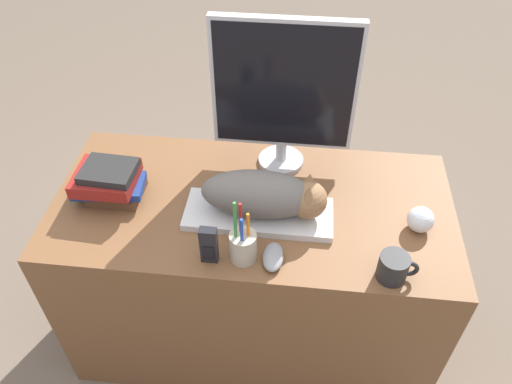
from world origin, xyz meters
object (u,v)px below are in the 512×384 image
(monitor, at_px, (284,91))
(book_stack, at_px, (109,181))
(cat, at_px, (268,195))
(computer_mouse, at_px, (273,257))
(pen_cup, at_px, (242,245))
(phone, at_px, (209,245))
(coffee_mug, at_px, (394,267))
(keyboard, at_px, (259,214))
(baseball, at_px, (421,220))

(monitor, height_order, book_stack, monitor)
(cat, height_order, computer_mouse, cat)
(pen_cup, distance_m, book_stack, 0.49)
(phone, bearing_deg, pen_cup, 10.82)
(coffee_mug, distance_m, pen_cup, 0.42)
(keyboard, relative_size, computer_mouse, 4.32)
(monitor, bearing_deg, phone, -110.47)
(monitor, height_order, baseball, monitor)
(keyboard, relative_size, pen_cup, 2.04)
(coffee_mug, distance_m, book_stack, 0.89)
(pen_cup, distance_m, phone, 0.09)
(monitor, distance_m, phone, 0.53)
(keyboard, bearing_deg, coffee_mug, -25.61)
(keyboard, xyz_separation_m, book_stack, (-0.47, 0.04, 0.05))
(pen_cup, bearing_deg, keyboard, 80.19)
(cat, xyz_separation_m, coffee_mug, (0.36, -0.19, -0.06))
(keyboard, xyz_separation_m, cat, (0.03, -0.00, 0.08))
(baseball, bearing_deg, keyboard, -179.46)
(keyboard, height_order, coffee_mug, coffee_mug)
(coffee_mug, xyz_separation_m, book_stack, (-0.86, 0.23, 0.02))
(pen_cup, distance_m, baseball, 0.54)
(coffee_mug, bearing_deg, computer_mouse, 176.52)
(phone, bearing_deg, monitor, 69.53)
(cat, bearing_deg, pen_cup, -108.67)
(keyboard, bearing_deg, pen_cup, -99.81)
(baseball, bearing_deg, monitor, 148.69)
(computer_mouse, xyz_separation_m, coffee_mug, (0.33, -0.02, 0.02))
(book_stack, bearing_deg, cat, -4.56)
(cat, relative_size, book_stack, 1.63)
(phone, distance_m, book_stack, 0.42)
(keyboard, distance_m, monitor, 0.39)
(cat, relative_size, baseball, 4.73)
(coffee_mug, relative_size, baseball, 1.40)
(baseball, bearing_deg, computer_mouse, -158.08)
(monitor, xyz_separation_m, coffee_mug, (0.34, -0.45, -0.25))
(computer_mouse, bearing_deg, keyboard, 109.57)
(keyboard, bearing_deg, cat, -0.00)
(cat, height_order, book_stack, cat)
(monitor, bearing_deg, computer_mouse, -88.66)
(monitor, distance_m, computer_mouse, 0.51)
(computer_mouse, distance_m, pen_cup, 0.09)
(keyboard, relative_size, cat, 1.21)
(keyboard, bearing_deg, baseball, 0.54)
(phone, bearing_deg, keyboard, 56.67)
(keyboard, distance_m, book_stack, 0.48)
(pen_cup, xyz_separation_m, phone, (-0.09, -0.02, 0.01))
(keyboard, height_order, phone, phone)
(cat, xyz_separation_m, computer_mouse, (0.03, -0.17, -0.08))
(computer_mouse, xyz_separation_m, baseball, (0.42, 0.17, 0.02))
(cat, xyz_separation_m, book_stack, (-0.50, 0.04, -0.03))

